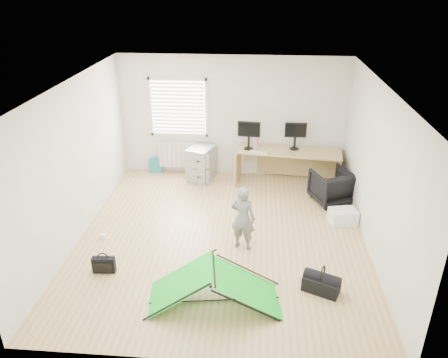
# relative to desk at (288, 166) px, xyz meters

# --- Properties ---
(ground) EXTENTS (5.50, 5.50, 0.00)m
(ground) POSITION_rel_desk_xyz_m (-1.25, -2.34, -0.38)
(ground) COLOR tan
(ground) RESTS_ON ground
(back_wall) EXTENTS (5.00, 0.02, 2.70)m
(back_wall) POSITION_rel_desk_xyz_m (-1.25, 0.41, 0.97)
(back_wall) COLOR silver
(back_wall) RESTS_ON ground
(window) EXTENTS (1.20, 0.06, 1.20)m
(window) POSITION_rel_desk_xyz_m (-2.45, 0.37, 1.17)
(window) COLOR silver
(window) RESTS_ON back_wall
(radiator) EXTENTS (1.00, 0.12, 0.60)m
(radiator) POSITION_rel_desk_xyz_m (-2.45, 0.33, 0.07)
(radiator) COLOR silver
(radiator) RESTS_ON back_wall
(desk) EXTENTS (2.31, 0.97, 0.76)m
(desk) POSITION_rel_desk_xyz_m (0.00, 0.00, 0.00)
(desk) COLOR tan
(desk) RESTS_ON ground
(filing_cabinet) EXTENTS (0.67, 0.77, 0.76)m
(filing_cabinet) POSITION_rel_desk_xyz_m (-1.93, 0.03, -0.00)
(filing_cabinet) COLOR gray
(filing_cabinet) RESTS_ON ground
(monitor_left) EXTENTS (0.49, 0.15, 0.46)m
(monitor_left) POSITION_rel_desk_xyz_m (-0.88, 0.00, 0.61)
(monitor_left) COLOR black
(monitor_left) RESTS_ON desk
(monitor_right) EXTENTS (0.47, 0.11, 0.45)m
(monitor_right) POSITION_rel_desk_xyz_m (0.12, 0.08, 0.60)
(monitor_right) COLOR black
(monitor_right) RESTS_ON desk
(keyboard) EXTENTS (0.41, 0.23, 0.02)m
(keyboard) POSITION_rel_desk_xyz_m (-0.66, -0.18, 0.39)
(keyboard) COLOR beige
(keyboard) RESTS_ON desk
(thermos) EXTENTS (0.09, 0.09, 0.27)m
(thermos) POSITION_rel_desk_xyz_m (-0.72, -0.04, 0.52)
(thermos) COLOR #B86784
(thermos) RESTS_ON desk
(office_chair) EXTENTS (0.95, 0.96, 0.67)m
(office_chair) POSITION_rel_desk_xyz_m (0.84, -0.84, -0.05)
(office_chair) COLOR black
(office_chair) RESTS_ON ground
(person) EXTENTS (0.48, 0.39, 1.15)m
(person) POSITION_rel_desk_xyz_m (-0.88, -2.63, 0.19)
(person) COLOR slate
(person) RESTS_ON ground
(kite) EXTENTS (1.96, 1.08, 0.58)m
(kite) POSITION_rel_desk_xyz_m (-1.22, -4.02, -0.09)
(kite) COLOR #13CA24
(kite) RESTS_ON ground
(storage_crate) EXTENTS (0.55, 0.44, 0.27)m
(storage_crate) POSITION_rel_desk_xyz_m (0.95, -1.68, -0.24)
(storage_crate) COLOR white
(storage_crate) RESTS_ON ground
(tote_bag) EXTENTS (0.29, 0.15, 0.33)m
(tote_bag) POSITION_rel_desk_xyz_m (-3.05, 0.29, -0.21)
(tote_bag) COLOR teal
(tote_bag) RESTS_ON ground
(laptop_bag) EXTENTS (0.36, 0.13, 0.27)m
(laptop_bag) POSITION_rel_desk_xyz_m (-3.01, -3.49, -0.25)
(laptop_bag) COLOR black
(laptop_bag) RESTS_ON ground
(white_box) EXTENTS (0.09, 0.09, 0.09)m
(white_box) POSITION_rel_desk_xyz_m (-3.34, -2.57, -0.34)
(white_box) COLOR silver
(white_box) RESTS_ON ground
(duffel_bag) EXTENTS (0.59, 0.46, 0.23)m
(duffel_bag) POSITION_rel_desk_xyz_m (0.32, -3.67, -0.27)
(duffel_bag) COLOR black
(duffel_bag) RESTS_ON ground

